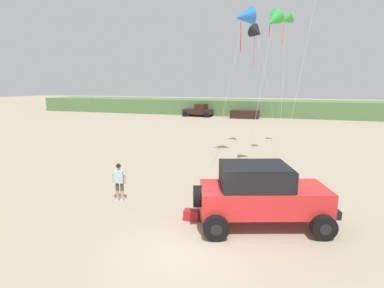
% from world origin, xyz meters
% --- Properties ---
extents(ground_plane, '(220.00, 220.00, 0.00)m').
position_xyz_m(ground_plane, '(0.00, 0.00, 0.00)').
color(ground_plane, tan).
extents(dune_ridge, '(90.00, 8.51, 2.46)m').
position_xyz_m(dune_ridge, '(2.41, 43.81, 1.23)').
color(dune_ridge, '#567A47').
rests_on(dune_ridge, ground_plane).
extents(jeep, '(5.01, 3.63, 2.26)m').
position_xyz_m(jeep, '(1.97, 2.44, 1.20)').
color(jeep, red).
rests_on(jeep, ground_plane).
extents(person_watching, '(0.62, 0.34, 1.67)m').
position_xyz_m(person_watching, '(-4.09, 2.99, 0.94)').
color(person_watching, tan).
rests_on(person_watching, ground_plane).
extents(cooler_box, '(0.60, 0.42, 0.38)m').
position_xyz_m(cooler_box, '(-0.52, 2.13, 0.19)').
color(cooler_box, '#B21E23').
rests_on(cooler_box, ground_plane).
extents(distant_pickup, '(4.78, 2.82, 1.98)m').
position_xyz_m(distant_pickup, '(-11.29, 38.29, 0.94)').
color(distant_pickup, black).
rests_on(distant_pickup, ground_plane).
extents(distant_sedan, '(4.22, 1.75, 1.20)m').
position_xyz_m(distant_sedan, '(-3.93, 37.82, 0.60)').
color(distant_sedan, black).
rests_on(distant_sedan, ground_plane).
extents(kite_blue_swept, '(2.11, 3.36, 9.65)m').
position_xyz_m(kite_blue_swept, '(-0.35, 11.76, 9.04)').
color(kite_blue_swept, blue).
rests_on(kite_blue_swept, ground_plane).
extents(kite_yellow_diamond, '(1.56, 2.21, 8.92)m').
position_xyz_m(kite_yellow_diamond, '(1.58, 9.33, 8.27)').
color(kite_yellow_diamond, green).
rests_on(kite_yellow_diamond, ground_plane).
extents(kite_white_parafoil, '(1.03, 2.35, 9.52)m').
position_xyz_m(kite_white_parafoil, '(2.10, 13.37, 9.02)').
color(kite_white_parafoil, green).
rests_on(kite_white_parafoil, ground_plane).
extents(kite_pink_ribbon, '(2.91, 2.07, 9.53)m').
position_xyz_m(kite_pink_ribbon, '(-0.03, 16.05, 8.77)').
color(kite_pink_ribbon, black).
rests_on(kite_pink_ribbon, ground_plane).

